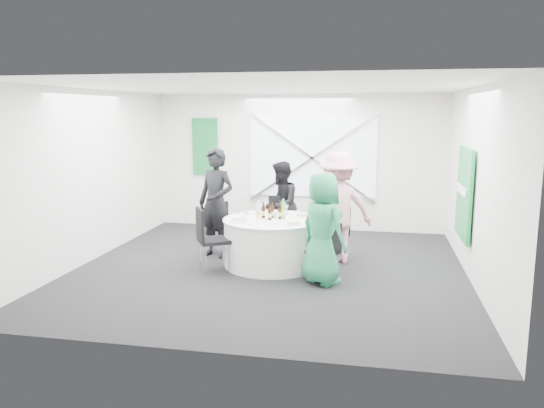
% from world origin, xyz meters
% --- Properties ---
extents(floor, '(6.00, 6.00, 0.00)m').
position_xyz_m(floor, '(0.00, 0.00, 0.00)').
color(floor, black).
rests_on(floor, ground).
extents(ceiling, '(6.00, 6.00, 0.00)m').
position_xyz_m(ceiling, '(0.00, 0.00, 2.80)').
color(ceiling, white).
rests_on(ceiling, wall_back).
extents(wall_back, '(6.00, 0.00, 6.00)m').
position_xyz_m(wall_back, '(0.00, 3.00, 1.40)').
color(wall_back, silver).
rests_on(wall_back, floor).
extents(wall_front, '(6.00, 0.00, 6.00)m').
position_xyz_m(wall_front, '(0.00, -3.00, 1.40)').
color(wall_front, silver).
rests_on(wall_front, floor).
extents(wall_left, '(0.00, 6.00, 6.00)m').
position_xyz_m(wall_left, '(-3.00, 0.00, 1.40)').
color(wall_left, silver).
rests_on(wall_left, floor).
extents(wall_right, '(0.00, 6.00, 6.00)m').
position_xyz_m(wall_right, '(3.00, 0.00, 1.40)').
color(wall_right, silver).
rests_on(wall_right, floor).
extents(window_panel, '(2.60, 0.03, 1.60)m').
position_xyz_m(window_panel, '(0.30, 2.96, 1.50)').
color(window_panel, silver).
rests_on(window_panel, wall_back).
extents(window_brace_a, '(2.63, 0.05, 1.84)m').
position_xyz_m(window_brace_a, '(0.30, 2.92, 1.50)').
color(window_brace_a, silver).
rests_on(window_brace_a, window_panel).
extents(window_brace_b, '(2.63, 0.05, 1.84)m').
position_xyz_m(window_brace_b, '(0.30, 2.92, 1.50)').
color(window_brace_b, silver).
rests_on(window_brace_b, window_panel).
extents(green_banner, '(0.55, 0.04, 1.20)m').
position_xyz_m(green_banner, '(-2.00, 2.95, 1.70)').
color(green_banner, '#14682F').
rests_on(green_banner, wall_back).
extents(green_sign, '(0.05, 1.20, 1.40)m').
position_xyz_m(green_sign, '(2.94, 0.60, 1.20)').
color(green_sign, '#178236').
rests_on(green_sign, wall_right).
extents(banquet_table, '(1.56, 1.56, 0.76)m').
position_xyz_m(banquet_table, '(0.00, 0.20, 0.38)').
color(banquet_table, silver).
rests_on(banquet_table, floor).
extents(chair_back, '(0.46, 0.47, 0.94)m').
position_xyz_m(chair_back, '(-0.08, 1.25, 0.55)').
color(chair_back, black).
rests_on(chair_back, floor).
extents(chair_back_left, '(0.55, 0.55, 0.87)m').
position_xyz_m(chair_back_left, '(-0.99, 0.85, 0.51)').
color(chair_back_left, black).
rests_on(chair_back_left, floor).
extents(chair_back_right, '(0.56, 0.56, 0.89)m').
position_xyz_m(chair_back_right, '(0.99, 0.86, 0.52)').
color(chair_back_right, black).
rests_on(chair_back_right, floor).
extents(chair_front_right, '(0.54, 0.53, 0.85)m').
position_xyz_m(chair_front_right, '(0.94, -0.42, 0.49)').
color(chair_front_right, black).
rests_on(chair_front_right, floor).
extents(chair_front_left, '(0.62, 0.62, 1.00)m').
position_xyz_m(chair_front_left, '(-0.89, -0.33, 0.59)').
color(chair_front_left, black).
rests_on(chair_front_left, floor).
extents(person_man_back_left, '(0.78, 0.64, 1.84)m').
position_xyz_m(person_man_back_left, '(-1.03, 0.56, 0.92)').
color(person_man_back_left, black).
rests_on(person_man_back_left, floor).
extents(person_man_back, '(0.46, 0.79, 1.57)m').
position_xyz_m(person_man_back, '(-0.07, 1.38, 0.78)').
color(person_man_back, black).
rests_on(person_man_back, floor).
extents(person_woman_pink, '(1.29, 0.92, 1.81)m').
position_xyz_m(person_woman_pink, '(1.01, 0.58, 0.91)').
color(person_woman_pink, pink).
rests_on(person_woman_pink, floor).
extents(person_woman_green, '(0.93, 0.90, 1.61)m').
position_xyz_m(person_woman_green, '(0.88, -0.54, 0.81)').
color(person_woman_green, '#238154').
rests_on(person_woman_green, floor).
extents(plate_back, '(0.26, 0.26, 0.01)m').
position_xyz_m(plate_back, '(0.08, 0.78, 0.77)').
color(plate_back, white).
rests_on(plate_back, banquet_table).
extents(plate_back_left, '(0.25, 0.25, 0.01)m').
position_xyz_m(plate_back_left, '(-0.51, 0.53, 0.77)').
color(plate_back_left, white).
rests_on(plate_back_left, banquet_table).
extents(plate_back_right, '(0.24, 0.24, 0.04)m').
position_xyz_m(plate_back_right, '(0.43, 0.50, 0.78)').
color(plate_back_right, white).
rests_on(plate_back_right, banquet_table).
extents(plate_front_right, '(0.24, 0.24, 0.04)m').
position_xyz_m(plate_front_right, '(0.41, -0.13, 0.78)').
color(plate_front_right, white).
rests_on(plate_front_right, banquet_table).
extents(plate_front_left, '(0.28, 0.28, 0.01)m').
position_xyz_m(plate_front_left, '(-0.46, -0.12, 0.77)').
color(plate_front_left, white).
rests_on(plate_front_left, banquet_table).
extents(napkin, '(0.23, 0.19, 0.05)m').
position_xyz_m(napkin, '(-0.48, -0.08, 0.80)').
color(napkin, silver).
rests_on(napkin, plate_front_left).
extents(beer_bottle_a, '(0.06, 0.06, 0.26)m').
position_xyz_m(beer_bottle_a, '(-0.15, 0.24, 0.86)').
color(beer_bottle_a, '#331B09').
rests_on(beer_bottle_a, banquet_table).
extents(beer_bottle_b, '(0.06, 0.06, 0.25)m').
position_xyz_m(beer_bottle_b, '(-0.01, 0.28, 0.85)').
color(beer_bottle_b, '#331B09').
rests_on(beer_bottle_b, banquet_table).
extents(beer_bottle_c, '(0.06, 0.06, 0.25)m').
position_xyz_m(beer_bottle_c, '(0.12, 0.23, 0.86)').
color(beer_bottle_c, '#331B09').
rests_on(beer_bottle_c, banquet_table).
extents(beer_bottle_d, '(0.06, 0.06, 0.24)m').
position_xyz_m(beer_bottle_d, '(-0.02, 0.12, 0.85)').
color(beer_bottle_d, '#331B09').
rests_on(beer_bottle_d, banquet_table).
extents(green_water_bottle, '(0.08, 0.08, 0.32)m').
position_xyz_m(green_water_bottle, '(0.17, 0.25, 0.89)').
color(green_water_bottle, green).
rests_on(green_water_bottle, banquet_table).
extents(clear_water_bottle, '(0.08, 0.08, 0.30)m').
position_xyz_m(clear_water_bottle, '(-0.21, 0.13, 0.88)').
color(clear_water_bottle, silver).
rests_on(clear_water_bottle, banquet_table).
extents(wine_glass_a, '(0.07, 0.07, 0.17)m').
position_xyz_m(wine_glass_a, '(0.12, -0.17, 0.88)').
color(wine_glass_a, white).
rests_on(wine_glass_a, banquet_table).
extents(wine_glass_b, '(0.07, 0.07, 0.17)m').
position_xyz_m(wine_glass_b, '(-0.25, 0.52, 0.88)').
color(wine_glass_b, white).
rests_on(wine_glass_b, banquet_table).
extents(wine_glass_c, '(0.07, 0.07, 0.17)m').
position_xyz_m(wine_glass_c, '(-0.37, -0.01, 0.88)').
color(wine_glass_c, white).
rests_on(wine_glass_c, banquet_table).
extents(wine_glass_d, '(0.07, 0.07, 0.17)m').
position_xyz_m(wine_glass_d, '(0.17, 0.57, 0.88)').
color(wine_glass_d, white).
rests_on(wine_glass_d, banquet_table).
extents(fork_a, '(0.15, 0.03, 0.01)m').
position_xyz_m(fork_a, '(0.12, 0.76, 0.76)').
color(fork_a, silver).
rests_on(fork_a, banquet_table).
extents(knife_a, '(0.15, 0.02, 0.01)m').
position_xyz_m(knife_a, '(-0.17, 0.75, 0.76)').
color(knife_a, silver).
rests_on(knife_a, banquet_table).
extents(fork_b, '(0.10, 0.13, 0.01)m').
position_xyz_m(fork_b, '(0.34, -0.26, 0.76)').
color(fork_b, silver).
rests_on(fork_b, banquet_table).
extents(knife_b, '(0.10, 0.13, 0.01)m').
position_xyz_m(knife_b, '(0.55, 0.01, 0.76)').
color(knife_b, silver).
rests_on(knife_b, banquet_table).
extents(fork_c, '(0.11, 0.12, 0.01)m').
position_xyz_m(fork_c, '(-0.51, -0.06, 0.76)').
color(fork_c, silver).
rests_on(fork_c, banquet_table).
extents(knife_c, '(0.12, 0.12, 0.01)m').
position_xyz_m(knife_c, '(-0.26, -0.31, 0.76)').
color(knife_c, silver).
rests_on(knife_c, banquet_table).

